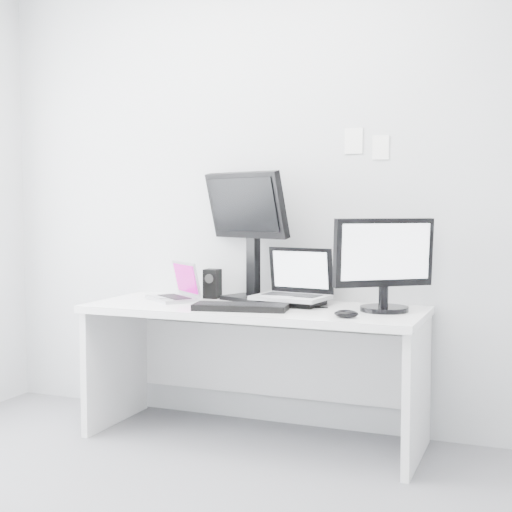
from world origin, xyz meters
The scene contains 11 objects.
back_wall centered at (0.00, 1.60, 1.35)m, with size 3.60×3.60×0.00m, color silver.
desk centered at (0.00, 1.25, 0.36)m, with size 1.80×0.70×0.73m, color white.
macbook centered at (-0.51, 1.29, 0.85)m, with size 0.31×0.23×0.23m, color silver.
speaker centered at (-0.35, 1.47, 0.81)m, with size 0.08×0.08×0.17m, color black.
dell_laptop centered at (0.17, 1.36, 0.89)m, with size 0.38×0.30×0.32m, color #A8AAAF.
rear_monitor centered at (-0.11, 1.46, 1.10)m, with size 0.55×0.20×0.74m, color black.
samsung_monitor centered at (0.69, 1.32, 0.98)m, with size 0.54×0.25×0.49m, color black.
keyboard centered at (-0.01, 1.08, 0.75)m, with size 0.48×0.17×0.03m, color black.
mouse centered at (0.56, 1.04, 0.75)m, with size 0.12×0.08×0.04m, color black.
wall_note_0 centered at (0.45, 1.59, 1.62)m, with size 0.10×0.00×0.14m, color white.
wall_note_1 centered at (0.60, 1.59, 1.58)m, with size 0.09×0.00×0.13m, color white.
Camera 1 is at (1.43, -2.30, 1.27)m, focal length 50.67 mm.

